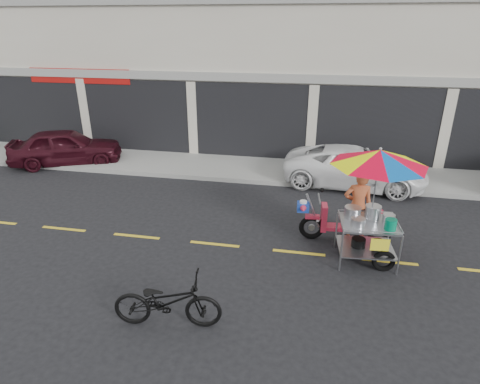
% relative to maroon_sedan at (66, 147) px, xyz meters
% --- Properties ---
extents(ground, '(90.00, 90.00, 0.00)m').
position_rel_maroon_sedan_xyz_m(ground, '(8.86, -4.70, -0.67)').
color(ground, black).
extents(sidewalk, '(45.00, 3.00, 0.15)m').
position_rel_maroon_sedan_xyz_m(sidewalk, '(8.86, 0.80, -0.59)').
color(sidewalk, gray).
rests_on(sidewalk, ground).
extents(shophouse_block, '(36.00, 8.11, 10.40)m').
position_rel_maroon_sedan_xyz_m(shophouse_block, '(11.68, 5.89, 3.57)').
color(shophouse_block, beige).
rests_on(shophouse_block, ground).
extents(centerline, '(42.00, 0.10, 0.01)m').
position_rel_maroon_sedan_xyz_m(centerline, '(8.86, -4.70, -0.66)').
color(centerline, gold).
rests_on(centerline, ground).
extents(maroon_sedan, '(4.21, 3.00, 1.33)m').
position_rel_maroon_sedan_xyz_m(maroon_sedan, '(0.00, 0.00, 0.00)').
color(maroon_sedan, black).
rests_on(maroon_sedan, ground).
extents(white_pickup, '(4.64, 2.48, 1.24)m').
position_rel_maroon_sedan_xyz_m(white_pickup, '(10.34, -0.13, -0.05)').
color(white_pickup, white).
rests_on(white_pickup, ground).
extents(near_bicycle, '(1.94, 0.91, 0.98)m').
position_rel_maroon_sedan_xyz_m(near_bicycle, '(6.77, -7.54, -0.17)').
color(near_bicycle, black).
rests_on(near_bicycle, ground).
extents(food_vendor_rig, '(2.69, 2.13, 2.59)m').
position_rel_maroon_sedan_xyz_m(food_vendor_rig, '(10.24, -4.37, 0.96)').
color(food_vendor_rig, black).
rests_on(food_vendor_rig, ground).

